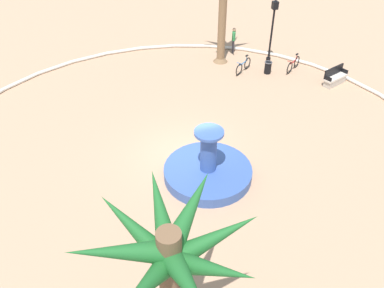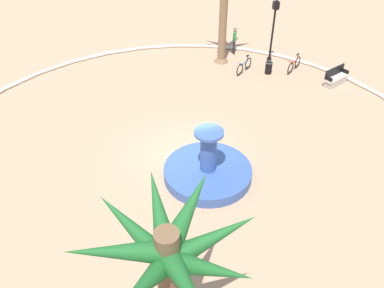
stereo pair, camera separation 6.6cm
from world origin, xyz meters
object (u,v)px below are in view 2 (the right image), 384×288
lamppost (273,27)px  person_cyclist_helmet (234,39)px  bench_west (336,79)px  fountain (208,171)px  bicycle_by_lamppost (244,66)px  palm_tree_near_fountain (169,266)px  trash_bin (269,67)px  bicycle_red_frame (294,65)px

lamppost → person_cyclist_helmet: size_ratio=2.35×
bench_west → fountain: bearing=31.1°
lamppost → bicycle_by_lamppost: (2.01, 0.84, -1.91)m
bicycle_by_lamppost → palm_tree_near_fountain: bearing=62.5°
bench_west → bicycle_by_lamppost: size_ratio=1.22×
bench_west → bicycle_by_lamppost: bearing=-32.2°
fountain → bicycle_by_lamppost: bearing=-119.8°
fountain → palm_tree_near_fountain: (2.93, 6.45, 3.40)m
trash_bin → bicycle_red_frame: bicycle_red_frame is taller
fountain → bicycle_red_frame: (-7.79, -7.80, 0.06)m
fountain → bicycle_red_frame: bearing=-135.0°
bicycle_by_lamppost → person_cyclist_helmet: (-0.34, -2.72, 0.55)m
palm_tree_near_fountain → bicycle_red_frame: size_ratio=3.67×
palm_tree_near_fountain → bicycle_by_lamppost: 17.09m
palm_tree_near_fountain → trash_bin: size_ratio=6.96×
person_cyclist_helmet → fountain: bearing=65.1°
bench_west → trash_bin: bench_west is taller
lamppost → person_cyclist_helmet: bearing=-48.5°
palm_tree_near_fountain → bicycle_red_frame: (-10.71, -14.25, -3.34)m
bench_west → bicycle_red_frame: bearing=-55.9°
lamppost → trash_bin: bearing=64.3°
bicycle_by_lamppost → bicycle_red_frame: bearing=168.3°
trash_bin → bench_west: bearing=144.1°
palm_tree_near_fountain → bicycle_red_frame: palm_tree_near_fountain is taller
bench_west → lamppost: bearing=-56.1°
bench_west → bicycle_red_frame: (1.49, -2.19, 0.04)m
lamppost → trash_bin: 2.45m
bicycle_red_frame → bicycle_by_lamppost: size_ratio=1.01×
fountain → trash_bin: (-6.16, -7.86, 0.06)m
trash_bin → person_cyclist_helmet: bearing=-73.0°
bicycle_by_lamppost → person_cyclist_helmet: size_ratio=0.82×
trash_bin → bicycle_by_lamppost: bearing=-22.3°
palm_tree_near_fountain → bicycle_by_lamppost: (-7.75, -14.86, -3.34)m
bench_west → person_cyclist_helmet: 6.91m
bench_west → bicycle_red_frame: 2.65m
bicycle_by_lamppost → trash_bin: bearing=157.7°
bicycle_red_frame → palm_tree_near_fountain: bearing=53.1°
bicycle_red_frame → person_cyclist_helmet: (2.62, -3.33, 0.55)m
person_cyclist_helmet → lamppost: bearing=131.5°
palm_tree_near_fountain → bicycle_red_frame: bearing=-126.9°
bench_west → person_cyclist_helmet: bearing=-53.4°
bicycle_by_lamppost → lamppost: bearing=-157.4°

